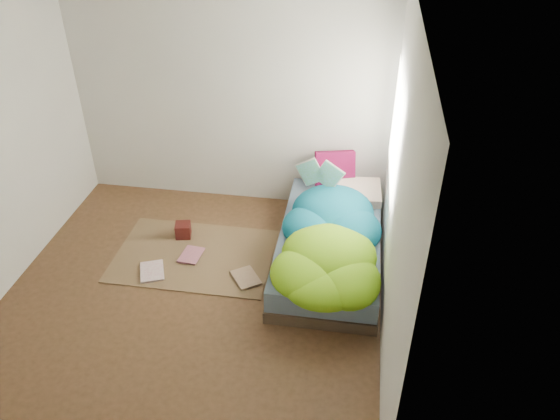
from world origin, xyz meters
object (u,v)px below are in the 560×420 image
object	(u,v)px
open_book	(320,166)
floor_book_a	(140,273)
bed	(329,246)
wooden_box	(183,230)
floor_book_b	(182,254)
pillow_magenta	(335,171)

from	to	relation	value
open_book	floor_book_a	bearing A→B (deg)	-138.48
bed	wooden_box	bearing A→B (deg)	175.39
open_book	floor_book_b	xyz separation A→B (m)	(-1.33, -0.67, -0.78)
bed	floor_book_b	size ratio (longest dim) A/B	7.24
floor_book_a	floor_book_b	size ratio (longest dim) A/B	1.12
bed	open_book	distance (m)	0.82
pillow_magenta	floor_book_b	distance (m)	1.87
pillow_magenta	floor_book_b	size ratio (longest dim) A/B	1.55
pillow_magenta	floor_book_b	bearing A→B (deg)	-158.46
open_book	floor_book_b	world-z (taller)	open_book
bed	wooden_box	distance (m)	1.58
open_book	pillow_magenta	bearing A→B (deg)	77.72
bed	wooden_box	world-z (taller)	bed
bed	open_book	bearing A→B (deg)	109.25
wooden_box	floor_book_b	world-z (taller)	wooden_box
floor_book_a	pillow_magenta	bearing A→B (deg)	15.76
wooden_box	floor_book_b	bearing A→B (deg)	-75.88
open_book	floor_book_a	distance (m)	2.09
wooden_box	floor_book_a	size ratio (longest dim) A/B	0.51
wooden_box	floor_book_a	distance (m)	0.71
wooden_box	floor_book_b	distance (m)	0.33
bed	floor_book_a	distance (m)	1.89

